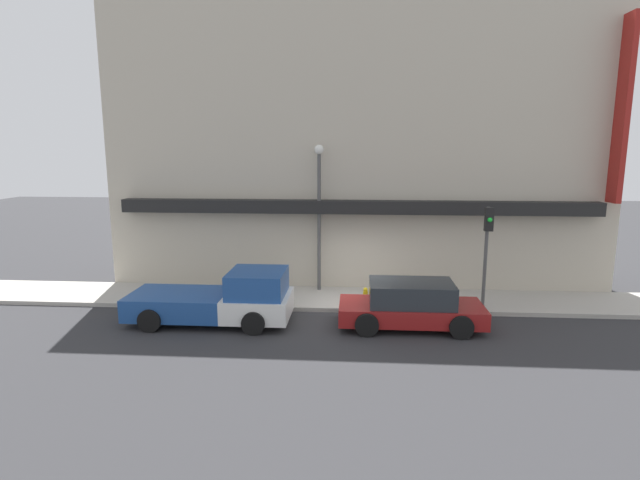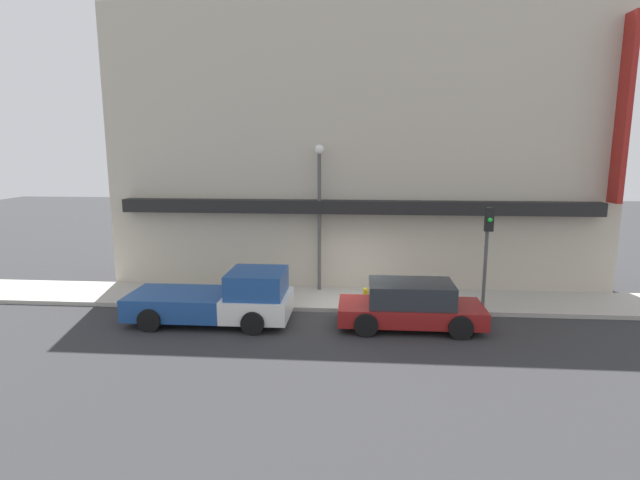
% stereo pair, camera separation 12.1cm
% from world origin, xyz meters
% --- Properties ---
extents(ground_plane, '(80.00, 80.00, 0.00)m').
position_xyz_m(ground_plane, '(0.00, 0.00, 0.00)').
color(ground_plane, '#2D2D30').
extents(sidewalk, '(36.00, 2.77, 0.15)m').
position_xyz_m(sidewalk, '(0.00, 1.39, 0.08)').
color(sidewalk, '#ADA89E').
rests_on(sidewalk, ground).
extents(building, '(19.80, 3.80, 11.09)m').
position_xyz_m(building, '(0.01, 4.25, 5.53)').
color(building, '#BCB29E').
rests_on(building, ground).
extents(pickup_truck, '(5.24, 2.30, 1.74)m').
position_xyz_m(pickup_truck, '(-4.30, -1.23, 0.77)').
color(pickup_truck, white).
rests_on(pickup_truck, ground).
extents(parked_car, '(4.53, 2.07, 1.47)m').
position_xyz_m(parked_car, '(1.80, -1.23, 0.72)').
color(parked_car, maroon).
rests_on(parked_car, ground).
extents(fire_hydrant, '(0.17, 0.17, 0.61)m').
position_xyz_m(fire_hydrant, '(0.39, 0.58, 0.45)').
color(fire_hydrant, yellow).
rests_on(fire_hydrant, sidewalk).
extents(street_lamp, '(0.36, 0.36, 5.60)m').
position_xyz_m(street_lamp, '(-1.39, 2.33, 3.65)').
color(street_lamp, '#4C4C4C').
rests_on(street_lamp, sidewalk).
extents(traffic_light, '(0.28, 0.42, 3.50)m').
position_xyz_m(traffic_light, '(4.51, 0.58, 2.56)').
color(traffic_light, '#4C4C4C').
rests_on(traffic_light, sidewalk).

